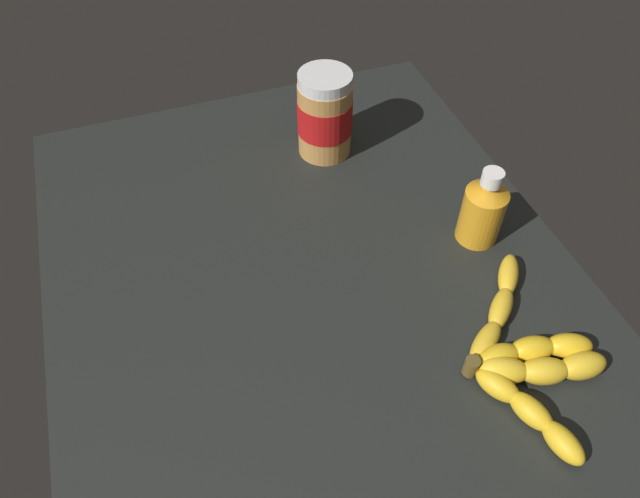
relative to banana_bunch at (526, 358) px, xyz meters
The scene contains 4 objects.
ground_plane 32.74cm from the banana_bunch, 41.80° to the left, with size 98.94×79.08×3.16cm, color black.
banana_bunch is the anchor object (origin of this frame).
peanut_butter_jar 52.97cm from the banana_bunch, 11.07° to the left, with size 9.78×9.78×15.89cm.
honey_bottle 24.12cm from the banana_bunch, 13.72° to the right, with size 6.69×6.69×13.61cm.
Camera 1 is at (-53.29, 17.79, 70.52)cm, focal length 33.04 mm.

